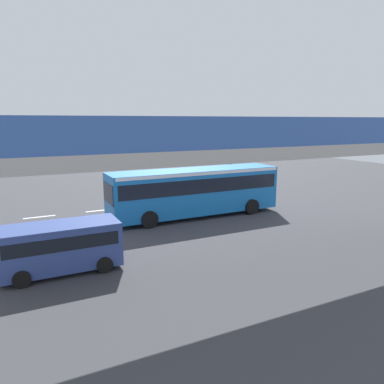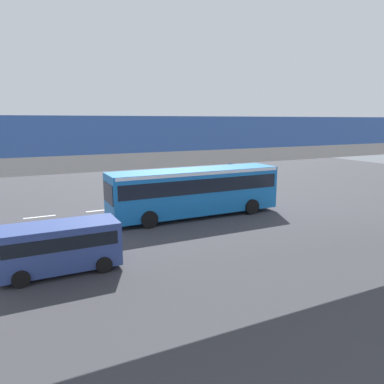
{
  "view_description": "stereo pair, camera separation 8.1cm",
  "coord_description": "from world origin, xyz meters",
  "px_view_note": "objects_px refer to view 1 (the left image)",
  "views": [
    {
      "loc": [
        9.31,
        22.26,
        6.29
      ],
      "look_at": [
        -1.27,
        0.96,
        1.6
      ],
      "focal_mm": 34.02,
      "sensor_mm": 36.0,
      "label": 1
    },
    {
      "loc": [
        9.23,
        22.29,
        6.29
      ],
      "look_at": [
        -1.27,
        0.96,
        1.6
      ],
      "focal_mm": 34.02,
      "sensor_mm": 36.0,
      "label": 2
    }
  ],
  "objects_px": {
    "parked_van": "(61,244)",
    "city_bus": "(195,188)",
    "traffic_sign": "(230,174)",
    "pedestrian": "(200,190)"
  },
  "relations": [
    {
      "from": "parked_van",
      "to": "city_bus",
      "type": "bearing_deg",
      "value": -148.63
    },
    {
      "from": "city_bus",
      "to": "parked_van",
      "type": "height_order",
      "value": "city_bus"
    },
    {
      "from": "parked_van",
      "to": "traffic_sign",
      "type": "height_order",
      "value": "traffic_sign"
    },
    {
      "from": "city_bus",
      "to": "traffic_sign",
      "type": "relative_size",
      "value": 4.12
    },
    {
      "from": "city_bus",
      "to": "parked_van",
      "type": "xyz_separation_m",
      "value": [
        9.16,
        5.58,
        -0.7
      ]
    },
    {
      "from": "city_bus",
      "to": "pedestrian",
      "type": "relative_size",
      "value": 6.44
    },
    {
      "from": "pedestrian",
      "to": "traffic_sign",
      "type": "xyz_separation_m",
      "value": [
        -3.18,
        -0.72,
        1.0
      ]
    },
    {
      "from": "city_bus",
      "to": "parked_van",
      "type": "bearing_deg",
      "value": 31.37
    },
    {
      "from": "pedestrian",
      "to": "traffic_sign",
      "type": "relative_size",
      "value": 0.64
    },
    {
      "from": "city_bus",
      "to": "pedestrian",
      "type": "height_order",
      "value": "city_bus"
    }
  ]
}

